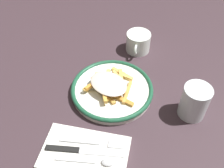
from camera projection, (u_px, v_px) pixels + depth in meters
The scene contains 9 objects.
ground_plane at pixel (112, 92), 0.84m from camera, with size 2.60×2.60×0.00m, color #382930.
plate at pixel (112, 89), 0.83m from camera, with size 0.27×0.27×0.03m.
fries_heap at pixel (110, 84), 0.81m from camera, with size 0.17×0.17×0.03m.
napkin at pixel (85, 153), 0.68m from camera, with size 0.14×0.23×0.01m, color white.
fork at pixel (93, 142), 0.69m from camera, with size 0.04×0.18×0.00m.
knife at pixel (78, 150), 0.68m from camera, with size 0.05×0.21×0.01m.
spoon at pixel (95, 161), 0.65m from camera, with size 0.04×0.15×0.01m.
water_glass at pixel (194, 102), 0.74m from camera, with size 0.08×0.08×0.11m, color silver.
coffee_mug at pixel (138, 42), 0.96m from camera, with size 0.11×0.09×0.07m.
Camera 1 is at (0.54, 0.14, 0.63)m, focal length 41.13 mm.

